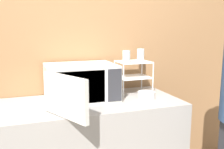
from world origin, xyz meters
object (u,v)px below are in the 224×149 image
microwave (80,82)px  glass_front_left (126,57)px  glass_back_right (141,54)px  bowl (146,95)px  dish_rack (133,70)px

microwave → glass_front_left: bearing=0.6°
glass_back_right → bowl: size_ratio=0.72×
microwave → dish_rack: bearing=8.6°
microwave → dish_rack: size_ratio=2.84×
microwave → bowl: (0.51, -0.15, -0.11)m
microwave → glass_back_right: glass_back_right is taller
glass_front_left → bowl: bearing=-52.6°
glass_back_right → bowl: bearing=-106.0°
dish_rack → glass_front_left: glass_front_left is taller
glass_front_left → glass_back_right: same height
dish_rack → bowl: 0.29m
dish_rack → glass_front_left: size_ratio=2.78×
dish_rack → bowl: size_ratio=1.99×
microwave → bowl: size_ratio=5.67×
microwave → dish_rack: (0.50, 0.07, 0.06)m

